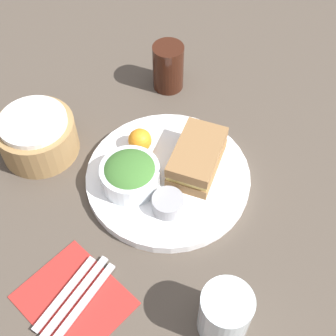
{
  "coord_description": "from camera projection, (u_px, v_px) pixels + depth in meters",
  "views": [
    {
      "loc": [
        -0.38,
        -0.36,
        0.74
      ],
      "look_at": [
        0.0,
        0.0,
        0.04
      ],
      "focal_mm": 50.0,
      "sensor_mm": 36.0,
      "label": 1
    }
  ],
  "objects": [
    {
      "name": "drink_glass",
      "position": [
        168.0,
        67.0,
        1.03
      ],
      "size": [
        0.07,
        0.07,
        0.11
      ],
      "primitive_type": "cylinder",
      "color": "#38190F",
      "rests_on": "ground_plane"
    },
    {
      "name": "spoon",
      "position": [
        65.0,
        293.0,
        0.77
      ],
      "size": [
        0.15,
        0.04,
        0.01
      ],
      "primitive_type": "cube",
      "rotation": [
        0.0,
        0.0,
        3.33
      ],
      "color": "silver",
      "rests_on": "napkin"
    },
    {
      "name": "knife",
      "position": [
        73.0,
        299.0,
        0.76
      ],
      "size": [
        0.17,
        0.04,
        0.01
      ],
      "primitive_type": "cube",
      "rotation": [
        0.0,
        0.0,
        3.33
      ],
      "color": "silver",
      "rests_on": "napkin"
    },
    {
      "name": "ground_plane",
      "position": [
        168.0,
        180.0,
        0.91
      ],
      "size": [
        4.0,
        4.0,
        0.0
      ],
      "primitive_type": "plane",
      "color": "#4C4238"
    },
    {
      "name": "dressing_cup",
      "position": [
        168.0,
        203.0,
        0.84
      ],
      "size": [
        0.06,
        0.06,
        0.03
      ],
      "primitive_type": "cylinder",
      "color": "#99999E",
      "rests_on": "plate"
    },
    {
      "name": "bread_basket",
      "position": [
        37.0,
        135.0,
        0.92
      ],
      "size": [
        0.16,
        0.16,
        0.09
      ],
      "color": "#997547",
      "rests_on": "ground_plane"
    },
    {
      "name": "napkin",
      "position": [
        74.0,
        300.0,
        0.76
      ],
      "size": [
        0.14,
        0.17,
        0.0
      ],
      "primitive_type": "cube",
      "color": "#B22823",
      "rests_on": "ground_plane"
    },
    {
      "name": "water_glass",
      "position": [
        225.0,
        313.0,
        0.7
      ],
      "size": [
        0.08,
        0.08,
        0.1
      ],
      "primitive_type": "cylinder",
      "color": "silver",
      "rests_on": "ground_plane"
    },
    {
      "name": "plate",
      "position": [
        168.0,
        177.0,
        0.9
      ],
      "size": [
        0.32,
        0.32,
        0.02
      ],
      "primitive_type": "cylinder",
      "color": "white",
      "rests_on": "ground_plane"
    },
    {
      "name": "salad_bowl",
      "position": [
        130.0,
        174.0,
        0.86
      ],
      "size": [
        0.11,
        0.11,
        0.06
      ],
      "color": "white",
      "rests_on": "plate"
    },
    {
      "name": "sandwich",
      "position": [
        197.0,
        157.0,
        0.88
      ],
      "size": [
        0.16,
        0.13,
        0.06
      ],
      "color": "olive",
      "rests_on": "plate"
    },
    {
      "name": "fork",
      "position": [
        82.0,
        305.0,
        0.76
      ],
      "size": [
        0.16,
        0.04,
        0.01
      ],
      "primitive_type": "cube",
      "rotation": [
        0.0,
        0.0,
        3.33
      ],
      "color": "silver",
      "rests_on": "napkin"
    },
    {
      "name": "orange_wedge",
      "position": [
        140.0,
        140.0,
        0.92
      ],
      "size": [
        0.05,
        0.05,
        0.05
      ],
      "primitive_type": "sphere",
      "color": "orange",
      "rests_on": "plate"
    }
  ]
}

